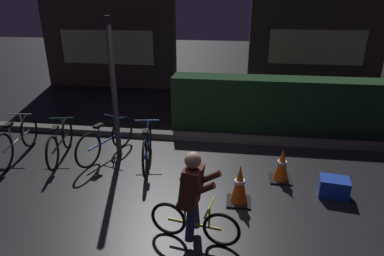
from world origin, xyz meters
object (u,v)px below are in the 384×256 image
object	(u,v)px
parked_bike_left_mid	(60,142)
blue_crate	(334,187)
street_post	(114,91)
traffic_cone_near	(240,185)
parked_bike_center_left	(106,140)
traffic_cone_far	(282,165)
cyclist	(193,197)
parked_bike_leftmost	(17,140)
parked_bike_center_right	(147,146)

from	to	relation	value
parked_bike_left_mid	blue_crate	size ratio (longest dim) A/B	3.58
street_post	traffic_cone_near	world-z (taller)	street_post
parked_bike_center_left	traffic_cone_near	bearing A→B (deg)	-96.85
traffic_cone_far	cyclist	world-z (taller)	cyclist
traffic_cone_near	parked_bike_left_mid	bearing A→B (deg)	163.17
traffic_cone_far	parked_bike_left_mid	bearing A→B (deg)	176.37
street_post	parked_bike_leftmost	xyz separation A→B (m)	(-1.91, -0.34, -0.95)
parked_bike_left_mid	parked_bike_center_left	bearing A→B (deg)	-89.59
blue_crate	street_post	bearing A→B (deg)	166.74
parked_bike_leftmost	parked_bike_center_right	xyz separation A→B (m)	(2.55, 0.11, -0.01)
street_post	traffic_cone_far	xyz separation A→B (m)	(3.05, -0.53, -1.03)
traffic_cone_near	street_post	bearing A→B (deg)	151.09
parked_bike_center_left	traffic_cone_near	size ratio (longest dim) A/B	2.46
parked_bike_left_mid	blue_crate	bearing A→B (deg)	-109.88
parked_bike_leftmost	blue_crate	xyz separation A→B (m)	(5.73, -0.56, -0.21)
parked_bike_leftmost	parked_bike_left_mid	distance (m)	0.85
parked_bike_leftmost	blue_crate	world-z (taller)	parked_bike_leftmost
street_post	parked_bike_center_right	world-z (taller)	street_post
parked_bike_leftmost	parked_bike_center_right	bearing A→B (deg)	-96.24
traffic_cone_far	blue_crate	bearing A→B (deg)	-25.92
parked_bike_center_left	street_post	bearing A→B (deg)	-52.54
parked_bike_center_left	parked_bike_center_right	xyz separation A→B (m)	(0.86, -0.16, 0.00)
parked_bike_center_left	cyclist	xyz separation A→B (m)	(1.99, -2.12, 0.28)
street_post	parked_bike_center_right	xyz separation A→B (m)	(0.64, -0.23, -0.97)
parked_bike_leftmost	traffic_cone_far	bearing A→B (deg)	-100.94
traffic_cone_far	parked_bike_center_left	bearing A→B (deg)	172.08
parked_bike_leftmost	parked_bike_left_mid	xyz separation A→B (m)	(0.85, 0.08, -0.02)
parked_bike_leftmost	parked_bike_center_left	xyz separation A→B (m)	(1.69, 0.27, -0.02)
street_post	traffic_cone_near	size ratio (longest dim) A/B	4.12
traffic_cone_near	parked_bike_center_left	bearing A→B (deg)	154.46
blue_crate	traffic_cone_far	bearing A→B (deg)	154.08
traffic_cone_far	blue_crate	world-z (taller)	traffic_cone_far
traffic_cone_far	blue_crate	size ratio (longest dim) A/B	1.33
traffic_cone_near	traffic_cone_far	world-z (taller)	traffic_cone_near
street_post	parked_bike_left_mid	bearing A→B (deg)	-165.88
parked_bike_leftmost	traffic_cone_near	bearing A→B (deg)	-111.46
street_post	parked_bike_left_mid	size ratio (longest dim) A/B	1.67
parked_bike_center_left	parked_bike_left_mid	bearing A→B (deg)	121.59
street_post	cyclist	world-z (taller)	street_post
traffic_cone_far	parked_bike_leftmost	bearing A→B (deg)	177.85
parked_bike_center_right	parked_bike_leftmost	bearing A→B (deg)	81.82
street_post	parked_bike_leftmost	distance (m)	2.16
parked_bike_center_right	blue_crate	bearing A→B (deg)	-112.66
traffic_cone_far	cyclist	xyz separation A→B (m)	(-1.28, -1.66, 0.35)
street_post	traffic_cone_far	size ratio (longest dim) A/B	4.49
parked_bike_left_mid	traffic_cone_near	bearing A→B (deg)	-119.33
parked_bike_center_left	cyclist	distance (m)	2.92
street_post	parked_bike_center_left	distance (m)	1.00
parked_bike_center_left	cyclist	world-z (taller)	cyclist
traffic_cone_near	traffic_cone_far	size ratio (longest dim) A/B	1.09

